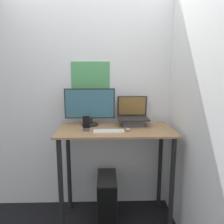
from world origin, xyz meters
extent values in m
cube|color=silver|center=(0.00, 0.67, 1.30)|extent=(6.00, 0.05, 2.60)
cube|color=#4C9959|center=(-0.28, 0.64, 1.57)|extent=(0.44, 0.01, 0.38)
cube|color=silver|center=(0.68, 0.00, 1.30)|extent=(0.05, 6.00, 2.60)
cube|color=#936D47|center=(0.00, 0.29, 1.05)|extent=(1.20, 0.59, 0.02)
cylinder|color=black|center=(-0.55, 0.05, 0.52)|extent=(0.05, 0.05, 1.04)
cylinder|color=black|center=(0.55, 0.05, 0.52)|extent=(0.05, 0.05, 1.04)
cylinder|color=black|center=(-0.55, 0.53, 0.52)|extent=(0.05, 0.05, 1.04)
cylinder|color=black|center=(0.55, 0.53, 0.52)|extent=(0.05, 0.05, 1.04)
cube|color=#4C4C51|center=(0.20, 0.44, 1.09)|extent=(0.24, 0.16, 0.07)
cube|color=#262628|center=(0.20, 0.44, 1.13)|extent=(0.34, 0.23, 0.02)
cube|color=#262628|center=(0.20, 0.57, 1.26)|extent=(0.34, 0.04, 0.23)
cube|color=olive|center=(0.20, 0.56, 1.26)|extent=(0.31, 0.03, 0.21)
cylinder|color=black|center=(-0.28, 0.46, 1.07)|extent=(0.18, 0.18, 0.02)
cylinder|color=black|center=(-0.28, 0.46, 1.11)|extent=(0.06, 0.06, 0.07)
cube|color=black|center=(-0.28, 0.47, 1.30)|extent=(0.55, 0.01, 0.33)
cube|color=#336072|center=(-0.28, 0.46, 1.30)|extent=(0.53, 0.01, 0.31)
cube|color=white|center=(-0.08, 0.19, 1.06)|extent=(0.30, 0.10, 0.01)
cube|color=silver|center=(-0.08, 0.19, 1.07)|extent=(0.27, 0.09, 0.00)
ellipsoid|color=#99999E|center=(0.12, 0.21, 1.07)|extent=(0.04, 0.07, 0.03)
cylinder|color=#4C4C51|center=(-0.30, 0.23, 1.07)|extent=(0.07, 0.07, 0.02)
cube|color=black|center=(-0.30, 0.25, 1.14)|extent=(0.07, 0.04, 0.13)
cube|color=black|center=(-0.30, 0.24, 1.15)|extent=(0.06, 0.03, 0.12)
cube|color=black|center=(-0.09, 0.29, 0.26)|extent=(0.21, 0.43, 0.52)
cube|color=black|center=(-0.09, 0.07, 0.26)|extent=(0.20, 0.01, 0.50)
camera|label=1|loc=(-0.11, -1.91, 1.65)|focal=35.00mm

